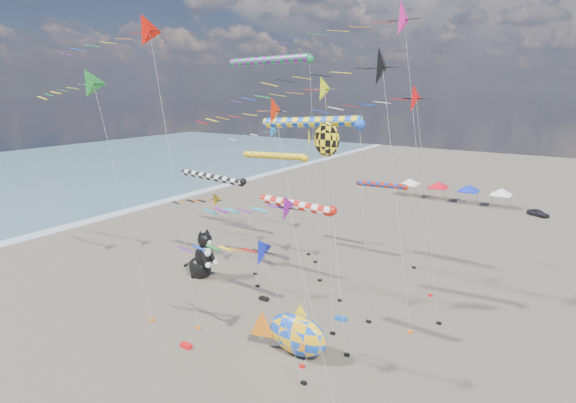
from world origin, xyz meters
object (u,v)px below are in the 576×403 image
(cat_inflatable, at_px, (201,253))
(person_adult, at_px, (297,333))
(child_green, at_px, (310,341))
(child_blue, at_px, (292,330))
(fish_inflatable, at_px, (297,334))
(parked_car, at_px, (538,213))

(cat_inflatable, height_order, person_adult, cat_inflatable)
(person_adult, relative_size, child_green, 1.49)
(person_adult, xyz_separation_m, child_green, (1.13, -0.01, -0.30))
(child_green, distance_m, child_blue, 2.14)
(fish_inflatable, relative_size, child_blue, 5.65)
(fish_inflatable, distance_m, parked_car, 52.34)
(child_blue, bearing_deg, child_green, -34.98)
(fish_inflatable, bearing_deg, person_adult, 122.15)
(child_blue, bearing_deg, fish_inflatable, -65.31)
(cat_inflatable, xyz_separation_m, child_green, (15.88, -5.27, -2.02))
(fish_inflatable, relative_size, child_green, 5.18)
(child_green, bearing_deg, cat_inflatable, -167.12)
(cat_inflatable, bearing_deg, fish_inflatable, -18.22)
(child_blue, relative_size, parked_car, 0.35)
(person_adult, bearing_deg, parked_car, 77.00)
(cat_inflatable, xyz_separation_m, person_adult, (14.75, -5.26, -1.72))
(child_green, bearing_deg, child_blue, -167.89)
(person_adult, bearing_deg, child_blue, 142.55)
(person_adult, distance_m, parked_car, 51.25)
(person_adult, bearing_deg, child_green, -0.06)
(cat_inflatable, distance_m, parked_car, 52.00)
(child_green, height_order, child_blue, child_green)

